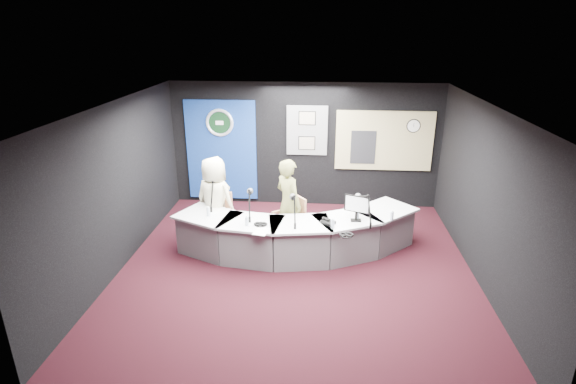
# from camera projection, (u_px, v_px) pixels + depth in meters

# --- Properties ---
(ground) EXTENTS (6.00, 6.00, 0.00)m
(ground) POSITION_uv_depth(u_px,v_px,m) (296.00, 268.00, 7.78)
(ground) COLOR black
(ground) RESTS_ON ground
(ceiling) EXTENTS (6.00, 6.00, 0.02)m
(ceiling) POSITION_uv_depth(u_px,v_px,m) (297.00, 106.00, 6.79)
(ceiling) COLOR silver
(ceiling) RESTS_ON ground
(wall_back) EXTENTS (6.00, 0.02, 2.80)m
(wall_back) POSITION_uv_depth(u_px,v_px,m) (305.00, 146.00, 10.08)
(wall_back) COLOR black
(wall_back) RESTS_ON ground
(wall_front) EXTENTS (6.00, 0.02, 2.80)m
(wall_front) POSITION_uv_depth(u_px,v_px,m) (278.00, 298.00, 4.49)
(wall_front) COLOR black
(wall_front) RESTS_ON ground
(wall_left) EXTENTS (0.02, 6.00, 2.80)m
(wall_left) POSITION_uv_depth(u_px,v_px,m) (118.00, 187.00, 7.51)
(wall_left) COLOR black
(wall_left) RESTS_ON ground
(wall_right) EXTENTS (0.02, 6.00, 2.80)m
(wall_right) POSITION_uv_depth(u_px,v_px,m) (486.00, 198.00, 7.06)
(wall_right) COLOR black
(wall_right) RESTS_ON ground
(broadcast_desk) EXTENTS (4.50, 1.90, 0.75)m
(broadcast_desk) POSITION_uv_depth(u_px,v_px,m) (295.00, 234.00, 8.16)
(broadcast_desk) COLOR silver
(broadcast_desk) RESTS_ON ground
(backdrop_panel) EXTENTS (1.60, 0.05, 2.30)m
(backdrop_panel) POSITION_uv_depth(u_px,v_px,m) (221.00, 151.00, 10.25)
(backdrop_panel) COLOR navy
(backdrop_panel) RESTS_ON wall_back
(agency_seal) EXTENTS (0.63, 0.07, 0.63)m
(agency_seal) POSITION_uv_depth(u_px,v_px,m) (220.00, 123.00, 9.98)
(agency_seal) COLOR silver
(agency_seal) RESTS_ON backdrop_panel
(seal_center) EXTENTS (0.48, 0.01, 0.48)m
(seal_center) POSITION_uv_depth(u_px,v_px,m) (220.00, 123.00, 9.99)
(seal_center) COLOR black
(seal_center) RESTS_ON backdrop_panel
(pinboard) EXTENTS (0.90, 0.04, 1.10)m
(pinboard) POSITION_uv_depth(u_px,v_px,m) (307.00, 131.00, 9.93)
(pinboard) COLOR slate
(pinboard) RESTS_ON wall_back
(framed_photo_upper) EXTENTS (0.34, 0.02, 0.27)m
(framed_photo_upper) POSITION_uv_depth(u_px,v_px,m) (307.00, 118.00, 9.80)
(framed_photo_upper) COLOR gray
(framed_photo_upper) RESTS_ON pinboard
(framed_photo_lower) EXTENTS (0.34, 0.02, 0.27)m
(framed_photo_lower) POSITION_uv_depth(u_px,v_px,m) (307.00, 143.00, 10.00)
(framed_photo_lower) COLOR gray
(framed_photo_lower) RESTS_ON pinboard
(booth_window_frame) EXTENTS (2.12, 0.06, 1.32)m
(booth_window_frame) POSITION_uv_depth(u_px,v_px,m) (384.00, 141.00, 9.87)
(booth_window_frame) COLOR tan
(booth_window_frame) RESTS_ON wall_back
(booth_glow) EXTENTS (2.00, 0.02, 1.20)m
(booth_glow) POSITION_uv_depth(u_px,v_px,m) (384.00, 141.00, 9.86)
(booth_glow) COLOR #FAEB9D
(booth_glow) RESTS_ON booth_window_frame
(equipment_rack) EXTENTS (0.55, 0.02, 0.75)m
(equipment_rack) POSITION_uv_depth(u_px,v_px,m) (363.00, 147.00, 9.93)
(equipment_rack) COLOR black
(equipment_rack) RESTS_ON booth_window_frame
(wall_clock) EXTENTS (0.28, 0.01, 0.28)m
(wall_clock) POSITION_uv_depth(u_px,v_px,m) (414.00, 126.00, 9.68)
(wall_clock) COLOR white
(wall_clock) RESTS_ON booth_window_frame
(armchair_left) EXTENTS (0.67, 0.67, 0.96)m
(armchair_left) POSITION_uv_depth(u_px,v_px,m) (216.00, 218.00, 8.60)
(armchair_left) COLOR #AC704E
(armchair_left) RESTS_ON ground
(armchair_right) EXTENTS (0.82, 0.82, 1.04)m
(armchair_right) POSITION_uv_depth(u_px,v_px,m) (288.00, 220.00, 8.40)
(armchair_right) COLOR #AC704E
(armchair_right) RESTS_ON ground
(draped_jacket) EXTENTS (0.51, 0.24, 0.70)m
(draped_jacket) POSITION_uv_depth(u_px,v_px,m) (214.00, 206.00, 8.78)
(draped_jacket) COLOR gray
(draped_jacket) RESTS_ON armchair_left
(person_man) EXTENTS (0.96, 0.80, 1.68)m
(person_man) POSITION_uv_depth(u_px,v_px,m) (215.00, 200.00, 8.47)
(person_man) COLOR beige
(person_man) RESTS_ON ground
(person_woman) EXTENTS (0.72, 0.73, 1.71)m
(person_woman) POSITION_uv_depth(u_px,v_px,m) (288.00, 204.00, 8.28)
(person_woman) COLOR olive
(person_woman) RESTS_ON ground
(computer_monitor) EXTENTS (0.40, 0.18, 0.29)m
(computer_monitor) POSITION_uv_depth(u_px,v_px,m) (357.00, 204.00, 7.70)
(computer_monitor) COLOR black
(computer_monitor) RESTS_ON broadcast_desk
(desk_phone) EXTENTS (0.27, 0.27, 0.05)m
(desk_phone) POSITION_uv_depth(u_px,v_px,m) (328.00, 222.00, 7.70)
(desk_phone) COLOR black
(desk_phone) RESTS_ON broadcast_desk
(headphones_near) EXTENTS (0.23, 0.23, 0.04)m
(headphones_near) POSITION_uv_depth(u_px,v_px,m) (346.00, 235.00, 7.26)
(headphones_near) COLOR black
(headphones_near) RESTS_ON broadcast_desk
(headphones_far) EXTENTS (0.23, 0.23, 0.04)m
(headphones_far) POSITION_uv_depth(u_px,v_px,m) (261.00, 224.00, 7.64)
(headphones_far) COLOR black
(headphones_far) RESTS_ON broadcast_desk
(paper_stack) EXTENTS (0.21, 0.29, 0.00)m
(paper_stack) POSITION_uv_depth(u_px,v_px,m) (214.00, 211.00, 8.23)
(paper_stack) COLOR white
(paper_stack) RESTS_ON broadcast_desk
(notepad) EXTENTS (0.28, 0.36, 0.00)m
(notepad) POSITION_uv_depth(u_px,v_px,m) (262.00, 231.00, 7.41)
(notepad) COLOR white
(notepad) RESTS_ON broadcast_desk
(boom_mic_a) EXTENTS (0.17, 0.74, 0.60)m
(boom_mic_a) POSITION_uv_depth(u_px,v_px,m) (216.00, 191.00, 8.35)
(boom_mic_a) COLOR black
(boom_mic_a) RESTS_ON broadcast_desk
(boom_mic_b) EXTENTS (0.20, 0.73, 0.60)m
(boom_mic_b) POSITION_uv_depth(u_px,v_px,m) (250.00, 199.00, 7.94)
(boom_mic_b) COLOR black
(boom_mic_b) RESTS_ON broadcast_desk
(boom_mic_c) EXTENTS (0.21, 0.73, 0.60)m
(boom_mic_c) POSITION_uv_depth(u_px,v_px,m) (294.00, 205.00, 7.69)
(boom_mic_c) COLOR black
(boom_mic_c) RESTS_ON broadcast_desk
(boom_mic_d) EXTENTS (0.31, 0.71, 0.60)m
(boom_mic_d) POSITION_uv_depth(u_px,v_px,m) (364.00, 205.00, 7.70)
(boom_mic_d) COLOR black
(boom_mic_d) RESTS_ON broadcast_desk
(water_bottles) EXTENTS (3.30, 0.52, 0.18)m
(water_bottles) POSITION_uv_depth(u_px,v_px,m) (299.00, 217.00, 7.75)
(water_bottles) COLOR silver
(water_bottles) RESTS_ON broadcast_desk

